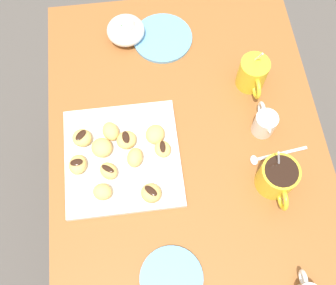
% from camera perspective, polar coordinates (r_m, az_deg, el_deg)
% --- Properties ---
extents(ground_plane, '(8.00, 8.00, 0.00)m').
position_cam_1_polar(ground_plane, '(1.78, 1.67, -8.77)').
color(ground_plane, '#514C47').
extents(dining_table, '(1.01, 0.75, 0.73)m').
position_cam_1_polar(dining_table, '(1.22, 2.42, -1.97)').
color(dining_table, '#935628').
rests_on(dining_table, ground_plane).
extents(pastry_plate_square, '(0.30, 0.30, 0.02)m').
position_cam_1_polar(pastry_plate_square, '(1.06, -6.57, -2.16)').
color(pastry_plate_square, silver).
rests_on(pastry_plate_square, dining_table).
extents(coffee_mug_yellow_left, '(0.12, 0.08, 0.15)m').
position_cam_1_polar(coffee_mug_yellow_left, '(1.15, 12.11, 9.69)').
color(coffee_mug_yellow_left, yellow).
rests_on(coffee_mug_yellow_left, dining_table).
extents(coffee_mug_yellow_right, '(0.13, 0.10, 0.14)m').
position_cam_1_polar(coffee_mug_yellow_right, '(1.03, 15.48, -4.85)').
color(coffee_mug_yellow_right, yellow).
rests_on(coffee_mug_yellow_right, dining_table).
extents(cream_pitcher_white, '(0.10, 0.06, 0.07)m').
position_cam_1_polar(cream_pitcher_white, '(1.09, 13.76, 2.75)').
color(cream_pitcher_white, silver).
rests_on(cream_pitcher_white, dining_table).
extents(ice_cream_bowl, '(0.11, 0.11, 0.08)m').
position_cam_1_polar(ice_cream_bowl, '(1.24, -6.14, 15.92)').
color(ice_cream_bowl, silver).
rests_on(ice_cream_bowl, dining_table).
extents(saucer_sky_left, '(0.15, 0.15, 0.01)m').
position_cam_1_polar(saucer_sky_left, '(0.99, 0.50, -18.96)').
color(saucer_sky_left, '#66A8DB').
rests_on(saucer_sky_left, dining_table).
extents(saucer_sky_right, '(0.18, 0.18, 0.01)m').
position_cam_1_polar(saucer_sky_right, '(1.25, -0.79, 14.81)').
color(saucer_sky_right, '#66A8DB').
rests_on(saucer_sky_right, dining_table).
extents(loose_spoon_near_saucer, '(0.04, 0.16, 0.01)m').
position_cam_1_polar(loose_spoon_near_saucer, '(1.10, 14.62, -1.90)').
color(loose_spoon_near_saucer, silver).
rests_on(loose_spoon_near_saucer, dining_table).
extents(beignet_0, '(0.06, 0.06, 0.04)m').
position_cam_1_polar(beignet_0, '(1.01, -9.41, -7.02)').
color(beignet_0, '#E5B260').
rests_on(beignet_0, pastry_plate_square).
extents(beignet_1, '(0.06, 0.06, 0.03)m').
position_cam_1_polar(beignet_1, '(1.03, -8.54, -4.07)').
color(beignet_1, '#E5B260').
rests_on(beignet_1, pastry_plate_square).
extents(chocolate_drizzle_1, '(0.03, 0.04, 0.00)m').
position_cam_1_polar(chocolate_drizzle_1, '(1.01, -8.68, -3.75)').
color(chocolate_drizzle_1, black).
rests_on(chocolate_drizzle_1, beignet_1).
extents(beignet_2, '(0.07, 0.07, 0.04)m').
position_cam_1_polar(beignet_2, '(1.05, -1.86, 1.20)').
color(beignet_2, '#E5B260').
rests_on(beignet_2, pastry_plate_square).
extents(beignet_3, '(0.07, 0.07, 0.03)m').
position_cam_1_polar(beignet_3, '(1.07, -12.27, 0.66)').
color(beignet_3, '#E5B260').
rests_on(beignet_3, pastry_plate_square).
extents(chocolate_drizzle_3, '(0.04, 0.04, 0.00)m').
position_cam_1_polar(chocolate_drizzle_3, '(1.06, -12.46, 1.06)').
color(chocolate_drizzle_3, black).
rests_on(chocolate_drizzle_3, beignet_3).
extents(beignet_4, '(0.06, 0.05, 0.04)m').
position_cam_1_polar(beignet_4, '(1.03, -4.79, -2.17)').
color(beignet_4, '#E5B260').
rests_on(beignet_4, pastry_plate_square).
extents(beignet_5, '(0.07, 0.07, 0.03)m').
position_cam_1_polar(beignet_5, '(1.05, -5.98, 0.22)').
color(beignet_5, '#E5B260').
rests_on(beignet_5, pastry_plate_square).
extents(chocolate_drizzle_5, '(0.04, 0.02, 0.00)m').
position_cam_1_polar(chocolate_drizzle_5, '(1.03, -6.08, 0.61)').
color(chocolate_drizzle_5, black).
rests_on(chocolate_drizzle_5, beignet_5).
extents(beignet_6, '(0.06, 0.05, 0.03)m').
position_cam_1_polar(beignet_6, '(1.04, -0.77, -0.94)').
color(beignet_6, '#E5B260').
rests_on(beignet_6, pastry_plate_square).
extents(chocolate_drizzle_6, '(0.03, 0.02, 0.00)m').
position_cam_1_polar(chocolate_drizzle_6, '(1.02, -0.78, -0.60)').
color(chocolate_drizzle_6, black).
rests_on(chocolate_drizzle_6, beignet_6).
extents(beignet_7, '(0.07, 0.07, 0.04)m').
position_cam_1_polar(beignet_7, '(1.00, -2.43, -7.29)').
color(beignet_7, '#E5B260').
rests_on(beignet_7, pastry_plate_square).
extents(chocolate_drizzle_7, '(0.04, 0.04, 0.00)m').
position_cam_1_polar(chocolate_drizzle_7, '(0.98, -2.48, -6.95)').
color(chocolate_drizzle_7, black).
rests_on(chocolate_drizzle_7, beignet_7).
extents(beignet_8, '(0.08, 0.08, 0.04)m').
position_cam_1_polar(beignet_8, '(1.05, -9.51, -0.74)').
color(beignet_8, '#E5B260').
rests_on(beignet_8, pastry_plate_square).
extents(beignet_9, '(0.06, 0.06, 0.04)m').
position_cam_1_polar(beignet_9, '(1.07, -8.25, 1.61)').
color(beignet_9, '#E5B260').
rests_on(beignet_9, pastry_plate_square).
extents(beignet_10, '(0.06, 0.05, 0.03)m').
position_cam_1_polar(beignet_10, '(1.05, -12.86, -3.12)').
color(beignet_10, '#E5B260').
rests_on(beignet_10, pastry_plate_square).
extents(chocolate_drizzle_10, '(0.02, 0.03, 0.00)m').
position_cam_1_polar(chocolate_drizzle_10, '(1.03, -13.05, -2.79)').
color(chocolate_drizzle_10, black).
rests_on(chocolate_drizzle_10, beignet_10).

